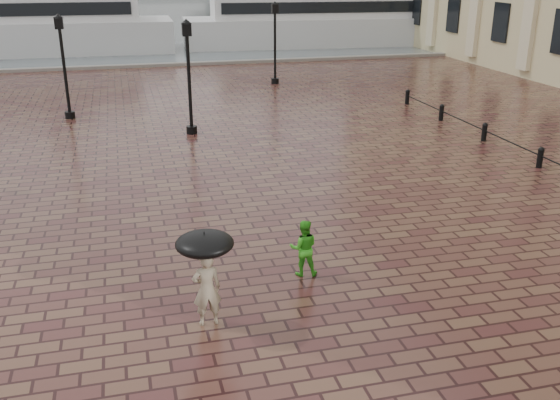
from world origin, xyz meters
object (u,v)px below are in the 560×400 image
at_px(ferry_far, 326,16).
at_px(street_lamps, 73,67).
at_px(adult_pedestrian, 207,289).
at_px(child_pedestrian, 304,248).
at_px(ferry_near, 2,21).

bearing_deg(ferry_far, street_lamps, -126.06).
bearing_deg(adult_pedestrian, child_pedestrian, -149.34).
bearing_deg(adult_pedestrian, ferry_near, -79.03).
bearing_deg(ferry_far, child_pedestrian, -105.05).
xyz_separation_m(adult_pedestrian, child_pedestrian, (2.37, 1.52, -0.11)).
xyz_separation_m(street_lamps, child_pedestrian, (5.57, -16.59, -1.67)).
height_order(street_lamps, adult_pedestrian, street_lamps).
height_order(street_lamps, ferry_near, ferry_near).
height_order(adult_pedestrian, ferry_near, ferry_near).
relative_size(child_pedestrian, ferry_near, 0.05).
bearing_deg(street_lamps, adult_pedestrian, -80.00).
bearing_deg(ferry_near, child_pedestrian, -72.35).
distance_m(ferry_near, ferry_far, 25.26).
relative_size(street_lamps, child_pedestrian, 16.36).
distance_m(adult_pedestrian, child_pedestrian, 2.82).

